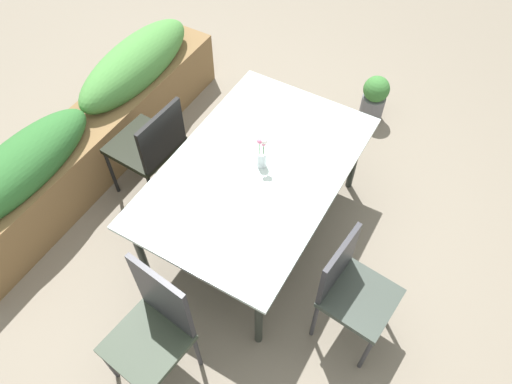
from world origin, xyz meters
The scene contains 8 objects.
ground_plane centered at (0.00, 0.00, 0.00)m, with size 12.00×12.00×0.00m, color #756B5B.
dining_table centered at (0.09, -0.06, 0.67)m, with size 1.68×1.08×0.72m.
chair_near_left centered at (-0.29, -0.92, 0.51)m, with size 0.44×0.44×0.88m.
chair_end_left centered at (-1.07, -0.07, 0.55)m, with size 0.46×0.46×0.99m.
chair_far_side centered at (0.03, 0.81, 0.53)m, with size 0.48×0.48×0.89m.
flower_vase centered at (0.12, -0.08, 0.82)m, with size 0.06×0.07×0.26m.
planter_box centered at (0.01, 1.41, 0.38)m, with size 2.83×0.45×0.81m.
potted_plant centered at (1.67, -0.35, 0.24)m, with size 0.23×0.23×0.45m.
Camera 1 is at (-1.67, -1.07, 3.13)m, focal length 33.77 mm.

